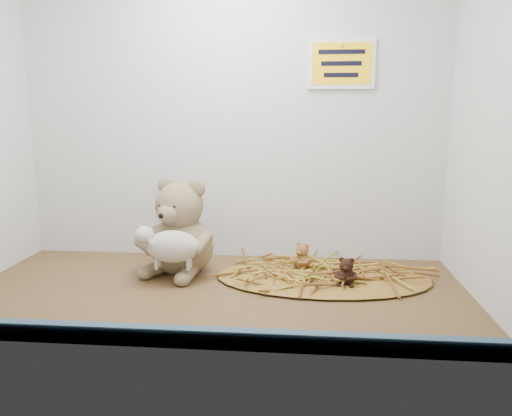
# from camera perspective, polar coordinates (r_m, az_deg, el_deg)

# --- Properties ---
(alcove_shell) EXTENTS (1.20, 0.60, 0.90)m
(alcove_shell) POSITION_cam_1_polar(r_m,az_deg,el_deg) (1.23, -4.12, 12.22)
(alcove_shell) COLOR #492E19
(alcove_shell) RESTS_ON ground
(front_rail) EXTENTS (1.19, 0.02, 0.04)m
(front_rail) POSITION_cam_1_polar(r_m,az_deg,el_deg) (0.95, -7.56, -14.41)
(front_rail) COLOR #345264
(front_rail) RESTS_ON shelf_floor
(straw_bed) EXTENTS (0.55, 0.32, 0.01)m
(straw_bed) POSITION_cam_1_polar(r_m,az_deg,el_deg) (1.30, 7.65, -7.80)
(straw_bed) COLOR brown
(straw_bed) RESTS_ON shelf_floor
(main_teddy) EXTENTS (0.27, 0.27, 0.25)m
(main_teddy) POSITION_cam_1_polar(r_m,az_deg,el_deg) (1.33, -8.55, -2.07)
(main_teddy) COLOR #93825A
(main_teddy) RESTS_ON shelf_floor
(toy_lamb) EXTENTS (0.17, 0.11, 0.11)m
(toy_lamb) POSITION_cam_1_polar(r_m,az_deg,el_deg) (1.25, -9.49, -4.36)
(toy_lamb) COLOR silver
(toy_lamb) RESTS_ON main_teddy
(mini_teddy_tan) EXTENTS (0.08, 0.08, 0.07)m
(mini_teddy_tan) POSITION_cam_1_polar(r_m,az_deg,el_deg) (1.35, 5.32, -5.35)
(mini_teddy_tan) COLOR brown
(mini_teddy_tan) RESTS_ON straw_bed
(mini_teddy_brown) EXTENTS (0.06, 0.07, 0.07)m
(mini_teddy_brown) POSITION_cam_1_polar(r_m,az_deg,el_deg) (1.24, 10.28, -6.99)
(mini_teddy_brown) COLOR black
(mini_teddy_brown) RESTS_ON straw_bed
(wall_sign) EXTENTS (0.16, 0.01, 0.11)m
(wall_sign) POSITION_cam_1_polar(r_m,az_deg,el_deg) (1.43, 9.71, 15.96)
(wall_sign) COLOR yellow
(wall_sign) RESTS_ON back_wall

